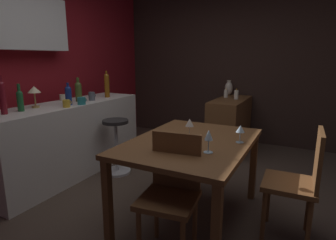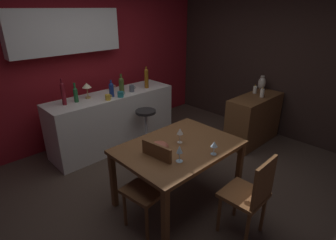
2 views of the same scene
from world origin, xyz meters
TOP-DOWN VIEW (x-y plane):
  - ground_plane at (0.00, 0.00)m, footprint 9.00×9.00m
  - wall_kitchen_back at (-0.06, 2.08)m, footprint 5.20×0.33m
  - wall_side_right at (2.55, 0.30)m, footprint 0.10×4.40m
  - dining_table at (-0.15, -0.29)m, footprint 1.34×0.97m
  - kitchen_counter at (0.10, 1.45)m, footprint 2.10×0.60m
  - sideboard_cabinet at (1.90, -0.10)m, footprint 1.10×0.44m
  - chair_near_window at (-0.62, -0.33)m, footprint 0.45×0.45m
  - chair_by_doorway at (-0.04, -1.16)m, footprint 0.41×0.41m
  - bar_stool at (0.37, 0.93)m, footprint 0.34×0.34m
  - wine_glass_left at (-0.08, -0.25)m, footprint 0.08×0.08m
  - wine_glass_right at (-0.38, -0.53)m, footprint 0.07×0.07m
  - wine_glass_center at (-0.02, -0.68)m, footprint 0.07×0.07m
  - fruit_bowl at (-0.38, -0.22)m, footprint 0.20×0.20m
  - wine_bottle_amber at (0.74, 1.35)m, footprint 0.07×0.07m
  - wine_bottle_olive at (0.28, 1.42)m, footprint 0.08×0.08m
  - wine_bottle_green at (-0.48, 1.48)m, footprint 0.06×0.06m
  - wine_bottle_cobalt at (0.04, 1.34)m, footprint 0.07×0.07m
  - wine_bottle_ruby at (-0.66, 1.48)m, footprint 0.06×0.06m
  - cup_mustard at (-0.10, 1.23)m, footprint 0.11×0.08m
  - cup_teal at (0.12, 1.22)m, footprint 0.13×0.10m
  - cup_cream at (0.25, 1.67)m, footprint 0.11×0.08m
  - cup_slate at (0.42, 1.33)m, footprint 0.11×0.08m
  - counter_lamp at (-0.27, 1.52)m, footprint 0.14×0.14m
  - pillar_candle_tall at (1.93, -0.17)m, footprint 0.06×0.06m
  - pillar_candle_short at (2.04, 0.02)m, footprint 0.06×0.06m
  - vase_ceramic_ivory at (2.33, 0.06)m, footprint 0.13×0.13m

SIDE VIEW (x-z plane):
  - ground_plane at x=0.00m, z-range 0.00..0.00m
  - bar_stool at x=0.37m, z-range 0.02..0.71m
  - sideboard_cabinet at x=1.90m, z-range 0.00..0.82m
  - kitchen_counter at x=0.10m, z-range 0.00..0.90m
  - chair_near_window at x=-0.62m, z-range 0.04..0.94m
  - chair_by_doorway at x=-0.04m, z-range 0.05..0.97m
  - dining_table at x=-0.15m, z-range 0.29..1.03m
  - fruit_bowl at x=-0.38m, z-range 0.74..0.83m
  - wine_glass_center at x=-0.02m, z-range 0.78..0.93m
  - wine_glass_right at x=-0.38m, z-range 0.78..0.96m
  - wine_glass_left at x=-0.08m, z-range 0.79..0.97m
  - pillar_candle_short at x=2.04m, z-range 0.81..0.96m
  - pillar_candle_tall at x=1.93m, z-range 0.81..0.97m
  - vase_ceramic_ivory at x=2.33m, z-range 0.81..1.06m
  - cup_cream at x=0.25m, z-range 0.90..0.98m
  - cup_mustard at x=-0.10m, z-range 0.90..0.98m
  - cup_teal at x=0.12m, z-range 0.90..0.98m
  - cup_slate at x=0.42m, z-range 0.90..1.01m
  - wine_bottle_cobalt at x=0.04m, z-range 0.89..1.15m
  - wine_bottle_green at x=-0.48m, z-range 0.88..1.17m
  - wine_bottle_olive at x=0.28m, z-range 0.89..1.19m
  - wine_bottle_amber at x=0.74m, z-range 0.90..1.26m
  - wine_bottle_ruby at x=-0.66m, z-range 0.89..1.27m
  - counter_lamp at x=-0.27m, z-range 0.97..1.20m
  - wall_side_right at x=2.55m, z-range 0.00..2.60m
  - wall_kitchen_back at x=-0.06m, z-range 0.11..2.71m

